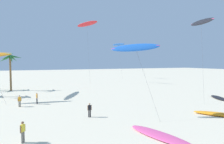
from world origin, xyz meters
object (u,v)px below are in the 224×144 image
at_px(flying_kite_5, 118,45).
at_px(person_foreground_walker, 90,109).
at_px(flying_kite_2, 135,48).
at_px(person_near_right, 37,98).
at_px(palm_tree_4, 10,61).
at_px(person_far_watcher, 20,100).
at_px(grounded_kite_2, 160,135).
at_px(flying_kite_4, 201,22).
at_px(grounded_kite_0, 223,115).
at_px(person_near_left, 23,131).
at_px(flying_kite_3, 87,24).
at_px(grounded_kite_1, 219,98).

xyz_separation_m(flying_kite_5, person_foreground_walker, (-23.82, -42.13, -12.17)).
bearing_deg(flying_kite_2, person_near_right, 133.15).
relative_size(palm_tree_4, person_foreground_walker, 4.90).
distance_m(palm_tree_4, person_far_watcher, 17.76).
distance_m(grounded_kite_2, person_foreground_walker, 8.44).
bearing_deg(flying_kite_4, grounded_kite_0, -122.83).
distance_m(flying_kite_2, person_near_left, 13.50).
distance_m(flying_kite_5, person_near_left, 56.59).
bearing_deg(person_near_left, flying_kite_3, 67.24).
distance_m(flying_kite_2, flying_kite_3, 35.37).
bearing_deg(grounded_kite_0, flying_kite_4, 57.17).
xyz_separation_m(person_near_left, person_near_right, (1.06, 13.25, 0.01)).
relative_size(flying_kite_2, person_near_left, 5.09).
xyz_separation_m(flying_kite_3, person_far_watcher, (-16.31, -23.58, -16.66)).
bearing_deg(person_foreground_walker, person_near_right, 120.67).
relative_size(flying_kite_5, grounded_kite_2, 2.19).
bearing_deg(grounded_kite_0, person_foreground_walker, 157.41).
relative_size(grounded_kite_2, person_foreground_walker, 3.84).
bearing_deg(person_near_left, palm_tree_4, 98.09).
distance_m(flying_kite_4, person_near_left, 28.11).
bearing_deg(flying_kite_3, flying_kite_4, -72.19).
distance_m(grounded_kite_0, person_far_watcher, 26.05).
bearing_deg(person_near_right, flying_kite_2, -46.85).
relative_size(flying_kite_5, person_far_watcher, 8.31).
bearing_deg(flying_kite_2, flying_kite_5, 66.67).
relative_size(flying_kite_4, grounded_kite_0, 2.49).
distance_m(flying_kite_4, grounded_kite_2, 21.06).
xyz_separation_m(flying_kite_5, grounded_kite_1, (-0.65, -41.17, -12.92)).
xyz_separation_m(flying_kite_3, person_near_right, (-14.08, -22.83, -16.62)).
bearing_deg(grounded_kite_1, palm_tree_4, 144.57).
xyz_separation_m(flying_kite_3, person_near_left, (-15.14, -36.08, -16.63)).
distance_m(flying_kite_4, person_near_right, 27.88).
height_order(flying_kite_5, person_near_left, flying_kite_5).
bearing_deg(flying_kite_3, person_near_left, -112.76).
height_order(flying_kite_4, grounded_kite_1, flying_kite_4).
relative_size(palm_tree_4, flying_kite_3, 0.43).
relative_size(flying_kite_5, grounded_kite_0, 2.50).
xyz_separation_m(flying_kite_4, grounded_kite_1, (4.59, -0.09, -12.41)).
bearing_deg(flying_kite_3, grounded_kite_2, -96.91).
distance_m(person_foreground_walker, person_near_left, 7.67).
xyz_separation_m(grounded_kite_0, grounded_kite_1, (9.06, 6.83, -0.07)).
height_order(flying_kite_4, person_foreground_walker, flying_kite_4).
height_order(flying_kite_2, person_far_watcher, flying_kite_2).
bearing_deg(grounded_kite_1, grounded_kite_2, -156.42).
bearing_deg(palm_tree_4, flying_kite_2, -60.01).
xyz_separation_m(palm_tree_4, grounded_kite_2, (14.49, -32.48, -6.30)).
distance_m(grounded_kite_0, grounded_kite_2, 10.38).
bearing_deg(flying_kite_3, person_foreground_walker, -105.13).
distance_m(grounded_kite_0, person_foreground_walker, 15.30).
bearing_deg(flying_kite_4, flying_kite_3, 107.81).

